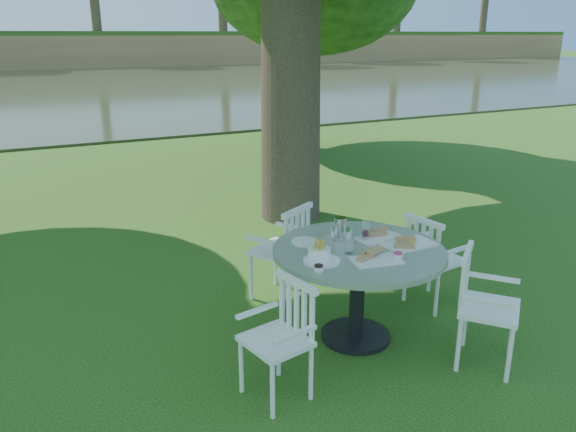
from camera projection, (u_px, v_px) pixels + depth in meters
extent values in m
plane|color=#193F0D|center=(298.00, 313.00, 4.96)|extent=(140.00, 140.00, 0.00)
cylinder|color=black|center=(355.00, 335.00, 4.56)|extent=(0.56, 0.56, 0.04)
cylinder|color=black|center=(357.00, 294.00, 4.45)|extent=(0.12, 0.12, 0.70)
cylinder|color=gray|center=(359.00, 251.00, 4.33)|extent=(1.34, 1.34, 0.04)
cylinder|color=white|center=(462.00, 285.00, 5.04)|extent=(0.03, 0.03, 0.42)
cylinder|color=white|center=(430.00, 271.00, 5.33)|extent=(0.03, 0.03, 0.42)
cylinder|color=white|center=(437.00, 294.00, 4.86)|extent=(0.03, 0.03, 0.42)
cylinder|color=white|center=(405.00, 279.00, 5.15)|extent=(0.03, 0.03, 0.42)
cube|color=white|center=(435.00, 259.00, 5.02)|extent=(0.45, 0.48, 0.04)
cube|color=white|center=(423.00, 243.00, 4.86)|extent=(0.10, 0.43, 0.43)
cylinder|color=white|center=(276.00, 263.00, 5.48)|extent=(0.04, 0.04, 0.45)
cylinder|color=white|center=(251.00, 277.00, 5.16)|extent=(0.04, 0.04, 0.45)
cylinder|color=white|center=(307.00, 271.00, 5.29)|extent=(0.04, 0.04, 0.45)
cylinder|color=white|center=(283.00, 286.00, 4.97)|extent=(0.04, 0.04, 0.45)
cube|color=white|center=(279.00, 250.00, 5.15)|extent=(0.60, 0.59, 0.04)
cube|color=white|center=(297.00, 233.00, 4.98)|extent=(0.42, 0.26, 0.46)
cylinder|color=white|center=(241.00, 366.00, 3.82)|extent=(0.03, 0.03, 0.40)
cylinder|color=white|center=(273.00, 391.00, 3.56)|extent=(0.03, 0.03, 0.40)
cylinder|color=white|center=(279.00, 350.00, 4.01)|extent=(0.03, 0.03, 0.40)
cylinder|color=white|center=(311.00, 373.00, 3.74)|extent=(0.03, 0.03, 0.40)
cube|color=white|center=(276.00, 341.00, 3.71)|extent=(0.45, 0.48, 0.04)
cube|color=white|center=(296.00, 308.00, 3.76)|extent=(0.12, 0.41, 0.41)
cylinder|color=white|center=(510.00, 355.00, 3.93)|extent=(0.03, 0.03, 0.43)
cylinder|color=white|center=(512.00, 330.00, 4.26)|extent=(0.03, 0.03, 0.43)
cylinder|color=white|center=(459.00, 345.00, 4.06)|extent=(0.03, 0.03, 0.43)
cylinder|color=white|center=(465.00, 321.00, 4.39)|extent=(0.03, 0.03, 0.43)
cube|color=white|center=(490.00, 308.00, 4.09)|extent=(0.60, 0.59, 0.04)
cube|color=white|center=(465.00, 279.00, 4.10)|extent=(0.36, 0.31, 0.44)
cube|color=white|center=(376.00, 260.00, 4.09)|extent=(0.39, 0.28, 0.01)
cube|color=white|center=(408.00, 244.00, 4.39)|extent=(0.41, 0.24, 0.02)
cube|color=white|center=(378.00, 237.00, 4.54)|extent=(0.38, 0.24, 0.02)
cylinder|color=white|center=(322.00, 261.00, 4.08)|extent=(0.27, 0.27, 0.01)
cylinder|color=white|center=(305.00, 242.00, 4.46)|extent=(0.22, 0.22, 0.01)
cylinder|color=white|center=(319.00, 252.00, 4.16)|extent=(0.17, 0.17, 0.07)
cylinder|color=white|center=(341.00, 233.00, 4.58)|extent=(0.17, 0.17, 0.06)
cylinder|color=silver|center=(340.00, 229.00, 4.45)|extent=(0.10, 0.10, 0.20)
cylinder|color=white|center=(366.00, 230.00, 4.47)|extent=(0.06, 0.06, 0.17)
cylinder|color=white|center=(328.00, 242.00, 4.32)|extent=(0.06, 0.06, 0.11)
cylinder|color=white|center=(349.00, 247.00, 4.22)|extent=(0.06, 0.06, 0.10)
cylinder|color=white|center=(398.00, 256.00, 4.15)|extent=(0.07, 0.07, 0.03)
cylinder|color=white|center=(412.00, 245.00, 4.36)|extent=(0.07, 0.07, 0.03)
cylinder|color=white|center=(417.00, 240.00, 4.46)|extent=(0.06, 0.06, 0.03)
cylinder|color=white|center=(319.00, 269.00, 3.92)|extent=(0.07, 0.07, 0.03)
cube|color=#2E341F|center=(53.00, 90.00, 24.48)|extent=(100.00, 28.00, 0.12)
cube|color=#956D45|center=(29.00, 53.00, 37.30)|extent=(100.00, 3.00, 2.20)
cube|color=#193F0D|center=(21.00, 33.00, 43.27)|extent=(100.00, 18.00, 0.30)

